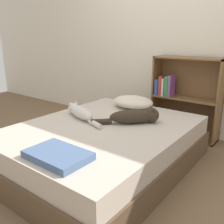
% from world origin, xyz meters
% --- Properties ---
extents(ground_plane, '(8.00, 8.00, 0.00)m').
position_xyz_m(ground_plane, '(0.00, 0.00, 0.00)').
color(ground_plane, brown).
extents(wall_back, '(8.00, 0.06, 2.50)m').
position_xyz_m(wall_back, '(0.00, 1.38, 1.25)').
color(wall_back, silver).
rests_on(wall_back, ground_plane).
extents(bed, '(1.42, 1.83, 0.41)m').
position_xyz_m(bed, '(0.00, 0.00, 0.20)').
color(bed, brown).
rests_on(bed, ground_plane).
extents(pillow, '(0.49, 0.37, 0.14)m').
position_xyz_m(pillow, '(-0.12, 0.70, 0.48)').
color(pillow, beige).
rests_on(pillow, bed).
extents(cat_light, '(0.61, 0.29, 0.14)m').
position_xyz_m(cat_light, '(-0.34, 0.05, 0.47)').
color(cat_light, beige).
rests_on(cat_light, bed).
extents(cat_dark, '(0.51, 0.50, 0.16)m').
position_xyz_m(cat_dark, '(0.20, 0.25, 0.48)').
color(cat_dark, '#33281E').
rests_on(cat_dark, bed).
extents(bookshelf, '(0.81, 0.26, 0.98)m').
position_xyz_m(bookshelf, '(0.27, 1.25, 0.51)').
color(bookshelf, brown).
rests_on(bookshelf, ground_plane).
extents(blanket_fold, '(0.43, 0.29, 0.05)m').
position_xyz_m(blanket_fold, '(0.18, -0.69, 0.44)').
color(blanket_fold, '#4C668E').
rests_on(blanket_fold, bed).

